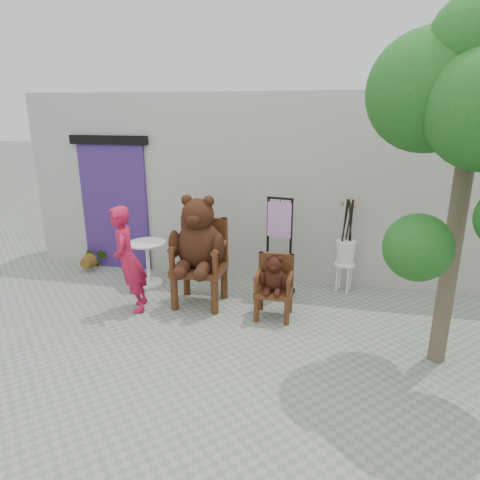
{
  "coord_description": "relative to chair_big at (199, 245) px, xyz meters",
  "views": [
    {
      "loc": [
        0.67,
        -4.07,
        2.73
      ],
      "look_at": [
        -0.56,
        1.62,
        0.95
      ],
      "focal_mm": 32.0,
      "sensor_mm": 36.0,
      "label": 1
    }
  ],
  "objects": [
    {
      "name": "person",
      "position": [
        -0.9,
        -0.41,
        -0.15
      ],
      "size": [
        0.53,
        0.64,
        1.5
      ],
      "primitive_type": "imported",
      "rotation": [
        0.0,
        0.0,
        -1.22
      ],
      "color": "#BA163C",
      "rests_on": "ground"
    },
    {
      "name": "tree",
      "position": [
        2.98,
        -1.06,
        1.92
      ],
      "size": [
        1.91,
        1.85,
        3.72
      ],
      "rotation": [
        0.0,
        0.0,
        0.24
      ],
      "color": "#463C2A",
      "rests_on": "ground"
    },
    {
      "name": "chair_big",
      "position": [
        0.0,
        0.0,
        0.0
      ],
      "size": [
        0.8,
        0.84,
        1.61
      ],
      "color": "#3F1E0D",
      "rests_on": "ground"
    },
    {
      "name": "display_stand",
      "position": [
        1.07,
        0.57,
        -0.32
      ],
      "size": [
        0.51,
        0.43,
        1.51
      ],
      "rotation": [
        0.0,
        0.0,
        -0.19
      ],
      "color": "black",
      "rests_on": "ground"
    },
    {
      "name": "cafe_table",
      "position": [
        -1.05,
        0.54,
        -0.46
      ],
      "size": [
        0.6,
        0.6,
        0.7
      ],
      "rotation": [
        0.0,
        0.0,
        -0.19
      ],
      "color": "white",
      "rests_on": "ground"
    },
    {
      "name": "ground_plane",
      "position": [
        1.12,
        -1.43,
        -0.9
      ],
      "size": [
        60.0,
        60.0,
        0.0
      ],
      "primitive_type": "plane",
      "color": "gray",
      "rests_on": "ground"
    },
    {
      "name": "chair_small",
      "position": [
        1.11,
        -0.18,
        -0.37
      ],
      "size": [
        0.49,
        0.48,
        0.89
      ],
      "color": "#3F1E0D",
      "rests_on": "ground"
    },
    {
      "name": "back_wall",
      "position": [
        1.12,
        1.67,
        0.6
      ],
      "size": [
        9.0,
        1.0,
        3.0
      ],
      "primitive_type": "cube",
      "color": "#ADAAA2",
      "rests_on": "ground"
    },
    {
      "name": "potted_plant",
      "position": [
        -2.28,
        0.92,
        -0.68
      ],
      "size": [
        0.41,
        0.35,
        0.45
      ],
      "primitive_type": "imported",
      "rotation": [
        0.0,
        0.0,
        -0.02
      ],
      "color": "#113E13",
      "rests_on": "ground"
    },
    {
      "name": "stool_bucket",
      "position": [
        2.06,
        0.92,
        -0.26
      ],
      "size": [
        0.32,
        0.32,
        1.45
      ],
      "rotation": [
        0.0,
        0.0,
        -0.28
      ],
      "color": "white",
      "rests_on": "ground"
    },
    {
      "name": "doorway",
      "position": [
        -1.88,
        1.15,
        0.26
      ],
      "size": [
        1.4,
        0.11,
        2.33
      ],
      "color": "#3D2369",
      "rests_on": "ground"
    }
  ]
}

